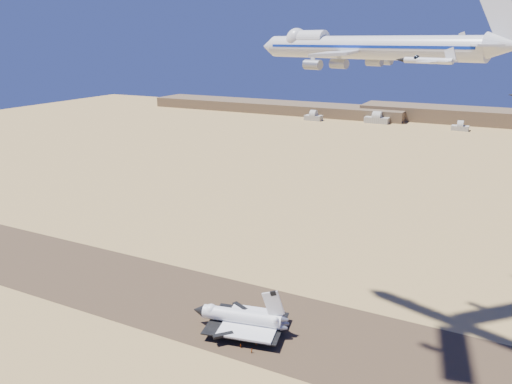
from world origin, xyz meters
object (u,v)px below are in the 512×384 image
at_px(carrier_747, 357,47).
at_px(chase_jet_a, 427,60).
at_px(shuttle, 241,318).
at_px(crew_a, 256,343).
at_px(chase_jet_f, 492,46).
at_px(crew_b, 252,351).
at_px(crew_c, 241,346).
at_px(chase_jet_e, 447,40).

bearing_deg(carrier_747, chase_jet_a, -38.76).
xyz_separation_m(shuttle, chase_jet_a, (59.47, -21.92, 93.04)).
height_order(shuttle, crew_a, shuttle).
bearing_deg(chase_jet_f, carrier_747, -98.34).
relative_size(carrier_747, crew_b, 53.65).
distance_m(carrier_747, chase_jet_a, 50.66).
distance_m(crew_b, chase_jet_f, 148.14).
bearing_deg(crew_c, chase_jet_f, -90.07).
bearing_deg(chase_jet_e, crew_a, -110.27).
bearing_deg(crew_c, carrier_747, -97.01).
height_order(crew_b, crew_c, crew_b).
bearing_deg(chase_jet_a, crew_a, -175.95).
bearing_deg(chase_jet_a, shuttle, -178.99).
bearing_deg(chase_jet_f, crew_b, -99.88).
distance_m(chase_jet_e, chase_jet_f, 18.63).
distance_m(crew_c, chase_jet_a, 111.78).
relative_size(carrier_747, chase_jet_e, 5.91).
bearing_deg(crew_a, chase_jet_e, -6.20).
distance_m(carrier_747, crew_c, 106.93).
height_order(chase_jet_e, chase_jet_f, chase_jet_e).
distance_m(carrier_747, chase_jet_f, 72.44).
relative_size(crew_a, chase_jet_f, 0.10).
bearing_deg(crew_b, chase_jet_f, -33.24).
xyz_separation_m(crew_b, chase_jet_a, (49.50, -10.93, 96.93)).
relative_size(chase_jet_a, chase_jet_e, 0.94).
bearing_deg(crew_a, chase_jet_f, -11.27).
relative_size(shuttle, crew_a, 22.18).
bearing_deg(crew_b, chase_jet_e, -28.11).
xyz_separation_m(shuttle, crew_b, (9.96, -10.98, -3.90)).
xyz_separation_m(crew_a, chase_jet_f, (58.74, 89.43, 98.66)).
relative_size(shuttle, chase_jet_a, 2.55).
height_order(crew_a, crew_b, crew_b).
height_order(carrier_747, chase_jet_e, carrier_747).
relative_size(crew_c, chase_jet_e, 0.11).
bearing_deg(crew_b, carrier_747, -36.17).
xyz_separation_m(chase_jet_a, chase_jet_f, (8.65, 104.92, 1.71)).
xyz_separation_m(shuttle, crew_c, (5.13, -10.12, -3.93)).
bearing_deg(carrier_747, crew_b, -106.74).
bearing_deg(shuttle, chase_jet_a, -31.48).
height_order(crew_a, chase_jet_f, chase_jet_f).
xyz_separation_m(crew_a, chase_jet_e, (42.91, 79.92, 101.20)).
distance_m(carrier_747, chase_jet_e, 57.01).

